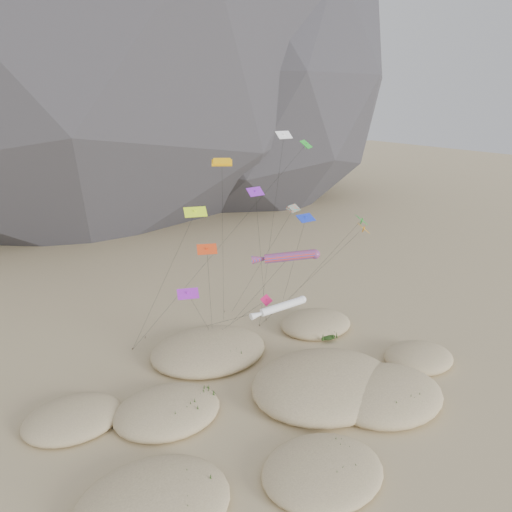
{
  "coord_description": "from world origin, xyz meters",
  "views": [
    {
      "loc": [
        -28.31,
        -36.35,
        32.43
      ],
      "look_at": [
        1.21,
        12.0,
        14.2
      ],
      "focal_mm": 35.0,
      "sensor_mm": 36.0,
      "label": 1
    }
  ],
  "objects": [
    {
      "name": "rainbow_tube_kite",
      "position": [
        5.85,
        12.08,
        13.31
      ],
      "size": [
        7.93,
        11.81,
        14.26
      ],
      "color": "#FF371A",
      "rests_on": "ground"
    },
    {
      "name": "dunes",
      "position": [
        -0.44,
        4.24,
        0.72
      ],
      "size": [
        50.26,
        36.44,
        4.01
      ],
      "color": "#CCB789",
      "rests_on": "ground"
    },
    {
      "name": "multi_parafoil",
      "position": [
        8.14,
        14.4,
        18.54
      ],
      "size": [
        3.35,
        13.87,
        19.22
      ],
      "color": "#FF3E1A",
      "rests_on": "ground"
    },
    {
      "name": "ground",
      "position": [
        0.0,
        0.0,
        0.0
      ],
      "size": [
        500.0,
        500.0,
        0.0
      ],
      "primitive_type": "plane",
      "color": "#CCB789",
      "rests_on": "ground"
    },
    {
      "name": "delta_kites",
      "position": [
        4.08,
        12.3,
        18.18
      ],
      "size": [
        29.29,
        15.61,
        28.14
      ],
      "color": "white",
      "rests_on": "ground"
    },
    {
      "name": "white_tube_kite",
      "position": [
        1.27,
        6.82,
        9.49
      ],
      "size": [
        7.44,
        18.39,
        10.23
      ],
      "color": "white",
      "rests_on": "ground"
    },
    {
      "name": "kite_stakes",
      "position": [
        1.1,
        23.02,
        0.15
      ],
      "size": [
        24.41,
        7.13,
        0.3
      ],
      "color": "#3F2D1E",
      "rests_on": "ground"
    },
    {
      "name": "orange_parafoil",
      "position": [
        -1.82,
        14.48,
        24.89
      ],
      "size": [
        6.71,
        11.95,
        25.71
      ],
      "color": "#E5A20C",
      "rests_on": "ground"
    },
    {
      "name": "dune_grass",
      "position": [
        -0.44,
        2.41,
        0.85
      ],
      "size": [
        42.22,
        28.55,
        1.55
      ],
      "color": "black",
      "rests_on": "ground"
    }
  ]
}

